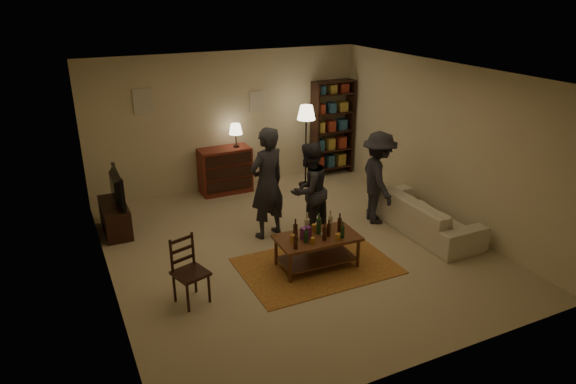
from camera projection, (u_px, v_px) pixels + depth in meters
floor at (295, 247)px, 8.07m from camera, size 6.00×6.00×0.00m
room_shell at (195, 101)px, 9.63m from camera, size 6.00×6.00×6.00m
rug at (317, 266)px, 7.53m from camera, size 2.20×1.50×0.01m
coffee_table at (317, 241)px, 7.37m from camera, size 1.21×0.69×0.83m
dining_chair at (188, 268)px, 6.54m from camera, size 0.49×0.49×0.91m
tv_stand at (114, 210)px, 8.46m from camera, size 0.40×1.00×1.06m
dresser at (226, 169)px, 10.09m from camera, size 1.00×0.50×1.36m
bookshelf at (332, 127)px, 10.91m from camera, size 0.90×0.34×2.02m
floor_lamp at (306, 118)px, 10.09m from camera, size 0.36×0.36×1.66m
sofa at (425, 214)px, 8.50m from camera, size 0.81×2.08×0.61m
person_left at (267, 183)px, 8.13m from camera, size 0.77×0.61×1.83m
person_right at (309, 190)px, 8.22m from camera, size 0.92×0.83×1.57m
person_by_sofa at (378, 178)px, 8.68m from camera, size 0.86×1.16×1.60m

